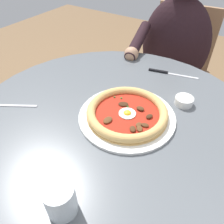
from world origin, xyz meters
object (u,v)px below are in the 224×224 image
at_px(cafe_chair_diner, 176,64).
at_px(steak_knife, 166,73).
at_px(ramekin_capers, 184,101).
at_px(water_glass, 61,201).
at_px(dining_table, 114,148).
at_px(fork_utensil, 12,106).
at_px(pizza_on_plate, 127,113).
at_px(diner_person, 169,75).

bearing_deg(cafe_chair_diner, steak_knife, 101.05).
bearing_deg(cafe_chair_diner, ramekin_capers, 109.33).
distance_m(water_glass, cafe_chair_diner, 1.24).
xyz_separation_m(dining_table, fork_utensil, (0.35, 0.14, 0.16)).
xyz_separation_m(steak_knife, ramekin_capers, (-0.14, 0.17, 0.01)).
bearing_deg(cafe_chair_diner, water_glass, 96.26).
bearing_deg(fork_utensil, pizza_on_plate, -155.56).
xyz_separation_m(water_glass, ramekin_capers, (-0.10, -0.53, -0.02)).
height_order(dining_table, steak_knife, steak_knife).
distance_m(water_glass, steak_knife, 0.70).
xyz_separation_m(water_glass, diner_person, (0.12, -1.06, -0.26)).
distance_m(dining_table, cafe_chair_diner, 0.89).
bearing_deg(water_glass, steak_knife, -87.26).
xyz_separation_m(ramekin_capers, diner_person, (0.23, -0.53, -0.24)).
height_order(steak_knife, diner_person, diner_person).
bearing_deg(diner_person, water_glass, 96.63).
distance_m(pizza_on_plate, cafe_chair_diner, 0.89).
height_order(steak_knife, cafe_chair_diner, cafe_chair_diner).
distance_m(dining_table, ramekin_capers, 0.32).
bearing_deg(dining_table, pizza_on_plate, -135.84).
distance_m(diner_person, cafe_chair_diner, 0.15).
height_order(water_glass, ramekin_capers, water_glass).
bearing_deg(fork_utensil, ramekin_capers, -146.12).
height_order(water_glass, steak_knife, water_glass).
height_order(pizza_on_plate, cafe_chair_diner, cafe_chair_diner).
height_order(steak_knife, fork_utensil, steak_knife).
bearing_deg(diner_person, dining_table, 94.40).
xyz_separation_m(dining_table, pizza_on_plate, (-0.03, -0.03, 0.17)).
bearing_deg(steak_knife, ramekin_capers, 129.27).
bearing_deg(cafe_chair_diner, pizza_on_plate, 96.63).
xyz_separation_m(ramekin_capers, cafe_chair_diner, (0.24, -0.68, -0.23)).
distance_m(ramekin_capers, fork_utensil, 0.63).
bearing_deg(pizza_on_plate, steak_knife, -90.00).
bearing_deg(steak_knife, cafe_chair_diner, -78.95).
relative_size(dining_table, diner_person, 0.90).
distance_m(ramekin_capers, diner_person, 0.62).
bearing_deg(fork_utensil, dining_table, -157.93).
xyz_separation_m(diner_person, cafe_chair_diner, (0.01, -0.15, 0.01)).
height_order(dining_table, water_glass, water_glass).
relative_size(water_glass, diner_person, 0.08).
bearing_deg(pizza_on_plate, cafe_chair_diner, -83.37).
bearing_deg(cafe_chair_diner, fork_utensil, 74.52).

